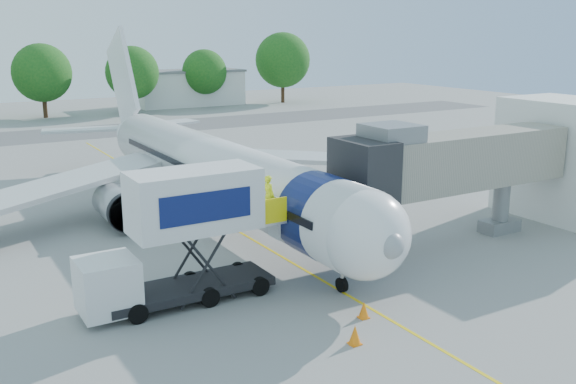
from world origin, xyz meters
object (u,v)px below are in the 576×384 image
jet_bridge (444,164)px  catering_hiloader (180,238)px  ground_tug (553,348)px  aircraft (210,168)px

jet_bridge → catering_hiloader: (-14.26, -0.00, -1.58)m
catering_hiloader → ground_tug: (8.43, -11.38, -1.98)m
jet_bridge → catering_hiloader: bearing=-180.0°
aircraft → jet_bridge: 13.77m
catering_hiloader → jet_bridge: bearing=0.0°
aircraft → catering_hiloader: bearing=-119.4°
jet_bridge → ground_tug: jet_bridge is taller
ground_tug → catering_hiloader: bearing=149.8°
aircraft → ground_tug: bearing=-84.5°
catering_hiloader → aircraft: bearing=60.6°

